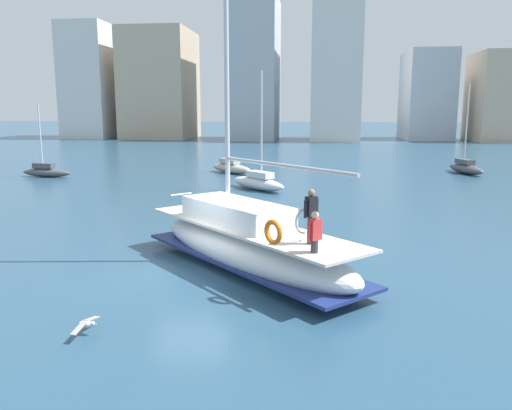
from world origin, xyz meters
name	(u,v)px	position (x,y,z in m)	size (l,w,h in m)	color
ground_plane	(191,271)	(0.00, 0.00, 0.00)	(400.00, 400.00, 0.00)	#284C66
main_sailboat	(248,242)	(1.82, 0.49, 0.92)	(8.42, 8.55, 13.80)	white
moored_sloop_near	(466,167)	(16.37, 27.90, 0.53)	(2.33, 4.87, 7.29)	#4C4C51
moored_sloop_far	(258,181)	(0.30, 17.46, 0.55)	(4.44, 4.44, 7.62)	silver
moored_catamaran	(231,166)	(-2.88, 26.07, 0.55)	(4.34, 4.13, 7.96)	#B7B2A8
moored_cutter_left	(46,171)	(-16.90, 22.03, 0.47)	(4.28, 1.54, 5.68)	#4C4C51
seagull	(86,324)	(-1.31, -4.96, 0.27)	(0.48, 1.09, 0.17)	silver
waterfront_buildings	(268,82)	(-4.30, 75.86, 9.93)	(80.96, 19.12, 23.99)	silver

